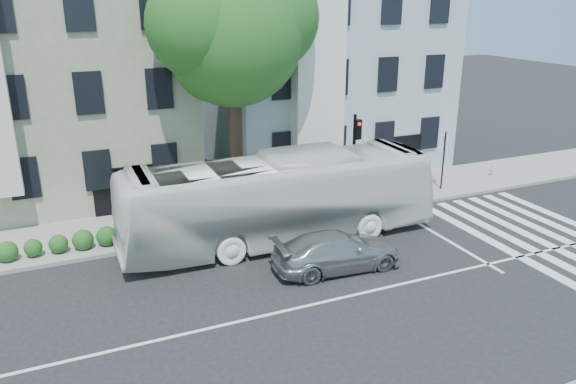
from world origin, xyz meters
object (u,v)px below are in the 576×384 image
bus (280,199)px  fire_hydrant (493,169)px  sedan (337,251)px  traffic_signal (355,149)px

bus → fire_hydrant: size_ratio=18.59×
sedan → fire_hydrant: sedan is taller
sedan → traffic_signal: 6.41m
bus → traffic_signal: (4.38, 1.92, 1.03)m
traffic_signal → fire_hydrant: size_ratio=6.42×
traffic_signal → fire_hydrant: 9.24m
bus → sedan: bearing=-162.9°
traffic_signal → bus: bearing=-165.5°
bus → sedan: size_ratio=2.69×
sedan → fire_hydrant: size_ratio=6.91×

